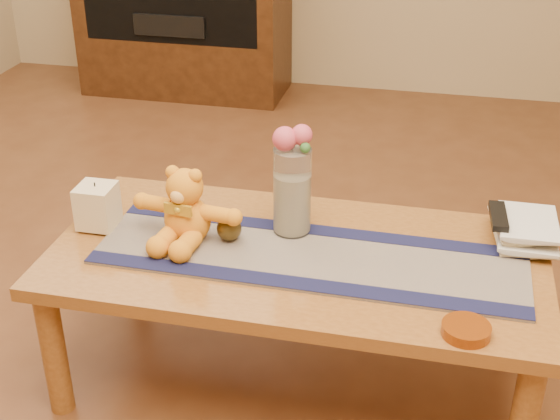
% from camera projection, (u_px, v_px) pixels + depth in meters
% --- Properties ---
extents(floor, '(5.50, 5.50, 0.00)m').
position_uv_depth(floor, '(296.00, 376.00, 2.38)').
color(floor, '#532D17').
rests_on(floor, ground).
extents(coffee_table_top, '(1.40, 0.70, 0.04)m').
position_uv_depth(coffee_table_top, '(297.00, 258.00, 2.18)').
color(coffee_table_top, brown).
rests_on(coffee_table_top, floor).
extents(table_leg_fl, '(0.07, 0.07, 0.41)m').
position_uv_depth(table_leg_fl, '(54.00, 352.00, 2.16)').
color(table_leg_fl, brown).
rests_on(table_leg_fl, floor).
extents(table_leg_bl, '(0.07, 0.07, 0.41)m').
position_uv_depth(table_leg_bl, '(133.00, 249.00, 2.66)').
color(table_leg_bl, brown).
rests_on(table_leg_bl, floor).
extents(table_leg_br, '(0.07, 0.07, 0.41)m').
position_uv_depth(table_leg_br, '(514.00, 296.00, 2.41)').
color(table_leg_br, brown).
rests_on(table_leg_br, floor).
extents(persian_runner, '(1.20, 0.36, 0.01)m').
position_uv_depth(persian_runner, '(309.00, 257.00, 2.14)').
color(persian_runner, '#1C1740').
rests_on(persian_runner, coffee_table_top).
extents(runner_border_near, '(1.20, 0.07, 0.00)m').
position_uv_depth(runner_border_near, '(298.00, 283.00, 2.02)').
color(runner_border_near, '#121438').
rests_on(runner_border_near, persian_runner).
extents(runner_border_far, '(1.20, 0.07, 0.00)m').
position_uv_depth(runner_border_far, '(319.00, 230.00, 2.26)').
color(runner_border_far, '#121438').
rests_on(runner_border_far, persian_runner).
extents(teddy_bear, '(0.34, 0.29, 0.21)m').
position_uv_depth(teddy_bear, '(187.00, 205.00, 2.18)').
color(teddy_bear, orange).
rests_on(teddy_bear, persian_runner).
extents(pillar_candle, '(0.11, 0.11, 0.13)m').
position_uv_depth(pillar_candle, '(97.00, 206.00, 2.27)').
color(pillar_candle, beige).
rests_on(pillar_candle, persian_runner).
extents(candle_wick, '(0.00, 0.00, 0.01)m').
position_uv_depth(candle_wick, '(95.00, 184.00, 2.23)').
color(candle_wick, black).
rests_on(candle_wick, pillar_candle).
extents(glass_vase, '(0.11, 0.11, 0.26)m').
position_uv_depth(glass_vase, '(292.00, 191.00, 2.20)').
color(glass_vase, silver).
rests_on(glass_vase, persian_runner).
extents(potpourri_fill, '(0.09, 0.09, 0.18)m').
position_uv_depth(potpourri_fill, '(292.00, 203.00, 2.22)').
color(potpourri_fill, beige).
rests_on(potpourri_fill, glass_vase).
extents(rose_left, '(0.07, 0.07, 0.07)m').
position_uv_depth(rose_left, '(285.00, 139.00, 2.12)').
color(rose_left, '#C2445B').
rests_on(rose_left, glass_vase).
extents(rose_right, '(0.06, 0.06, 0.06)m').
position_uv_depth(rose_right, '(302.00, 135.00, 2.12)').
color(rose_right, '#C2445B').
rests_on(rose_right, glass_vase).
extents(blue_flower_back, '(0.04, 0.04, 0.04)m').
position_uv_depth(blue_flower_back, '(299.00, 136.00, 2.16)').
color(blue_flower_back, '#485A9D').
rests_on(blue_flower_back, glass_vase).
extents(blue_flower_side, '(0.04, 0.04, 0.04)m').
position_uv_depth(blue_flower_side, '(284.00, 139.00, 2.16)').
color(blue_flower_side, '#485A9D').
rests_on(blue_flower_side, glass_vase).
extents(leaf_sprig, '(0.03, 0.03, 0.03)m').
position_uv_depth(leaf_sprig, '(305.00, 148.00, 2.11)').
color(leaf_sprig, '#33662D').
rests_on(leaf_sprig, glass_vase).
extents(bronze_ball, '(0.09, 0.09, 0.07)m').
position_uv_depth(bronze_ball, '(229.00, 228.00, 2.20)').
color(bronze_ball, '#453617').
rests_on(bronze_ball, persian_runner).
extents(book_bottom, '(0.19, 0.24, 0.02)m').
position_uv_depth(book_bottom, '(495.00, 237.00, 2.23)').
color(book_bottom, beige).
rests_on(book_bottom, coffee_table_top).
extents(book_lower, '(0.17, 0.23, 0.02)m').
position_uv_depth(book_lower, '(497.00, 232.00, 2.21)').
color(book_lower, beige).
rests_on(book_lower, book_bottom).
extents(book_upper, '(0.20, 0.25, 0.02)m').
position_uv_depth(book_upper, '(494.00, 225.00, 2.21)').
color(book_upper, beige).
rests_on(book_upper, book_lower).
extents(book_top, '(0.17, 0.23, 0.02)m').
position_uv_depth(book_top, '(499.00, 220.00, 2.20)').
color(book_top, beige).
rests_on(book_top, book_upper).
extents(tv_remote, '(0.05, 0.16, 0.02)m').
position_uv_depth(tv_remote, '(498.00, 216.00, 2.18)').
color(tv_remote, black).
rests_on(tv_remote, book_top).
extents(amber_dish, '(0.15, 0.15, 0.03)m').
position_uv_depth(amber_dish, '(466.00, 330.00, 1.83)').
color(amber_dish, '#BF5914').
rests_on(amber_dish, coffee_table_top).
extents(media_cabinet, '(1.20, 0.50, 1.10)m').
position_uv_depth(media_cabinet, '(183.00, 0.00, 4.49)').
color(media_cabinet, black).
rests_on(media_cabinet, floor).
extents(stereo_lower, '(0.42, 0.28, 0.12)m').
position_uv_depth(stereo_lower, '(177.00, 20.00, 4.42)').
color(stereo_lower, black).
rests_on(stereo_lower, media_cabinet).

